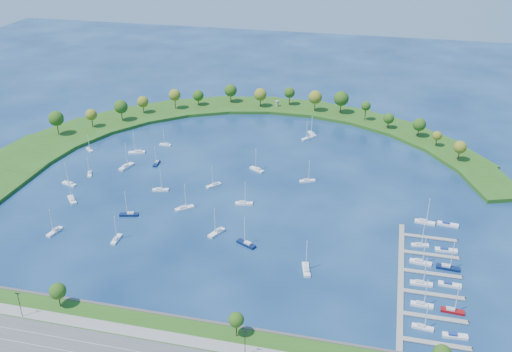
% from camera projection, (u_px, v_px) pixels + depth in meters
% --- Properties ---
extents(ground, '(700.00, 700.00, 0.00)m').
position_uv_depth(ground, '(244.00, 186.00, 289.39)').
color(ground, '#082148').
rests_on(ground, ground).
extents(breakwater, '(286.74, 247.64, 2.00)m').
position_uv_depth(breakwater, '(189.00, 139.00, 340.85)').
color(breakwater, '#2C5216').
rests_on(breakwater, ground).
extents(breakwater_trees, '(239.17, 92.58, 15.25)m').
position_uv_depth(breakwater_trees, '(249.00, 105.00, 366.15)').
color(breakwater_trees, '#382314').
rests_on(breakwater_trees, breakwater).
extents(harbor_tower, '(2.60, 2.60, 4.01)m').
position_uv_depth(harbor_tower, '(277.00, 104.00, 388.56)').
color(harbor_tower, gray).
rests_on(harbor_tower, breakwater).
extents(dock_system, '(24.28, 82.00, 1.60)m').
position_uv_depth(dock_system, '(420.00, 282.00, 218.59)').
color(dock_system, gray).
rests_on(dock_system, ground).
extents(moored_boat_0, '(6.94, 7.41, 11.68)m').
position_uv_depth(moored_boat_0, '(214.00, 185.00, 289.14)').
color(moored_boat_0, white).
rests_on(moored_boat_0, ground).
extents(moored_boat_1, '(9.22, 6.30, 13.29)m').
position_uv_depth(moored_boat_1, '(246.00, 243.00, 241.31)').
color(moored_boat_1, '#0A1942').
rests_on(moored_boat_1, ground).
extents(moored_boat_2, '(8.44, 7.69, 13.14)m').
position_uv_depth(moored_boat_2, '(184.00, 208.00, 268.25)').
color(moored_boat_2, white).
rests_on(moored_boat_2, ground).
extents(moored_boat_3, '(8.82, 4.33, 12.49)m').
position_uv_depth(moored_boat_3, '(129.00, 214.00, 263.15)').
color(moored_boat_3, '#0A1942').
rests_on(moored_boat_3, ground).
extents(moored_boat_4, '(2.71, 7.71, 11.12)m').
position_uv_depth(moored_boat_4, '(157.00, 163.00, 312.07)').
color(moored_boat_4, '#0A1942').
rests_on(moored_boat_4, ground).
extents(moored_boat_5, '(4.81, 9.59, 13.58)m').
position_uv_depth(moored_boat_5, '(306.00, 269.00, 224.96)').
color(moored_boat_5, white).
rests_on(moored_boat_5, ground).
extents(moored_boat_6, '(7.89, 8.34, 13.20)m').
position_uv_depth(moored_boat_6, '(72.00, 199.00, 275.40)').
color(moored_boat_6, white).
rests_on(moored_boat_6, ground).
extents(moored_boat_7, '(5.31, 10.09, 14.29)m').
position_uv_depth(moored_boat_7, '(126.00, 166.00, 308.25)').
color(moored_boat_7, white).
rests_on(moored_boat_7, ground).
extents(moored_boat_8, '(6.03, 9.09, 13.05)m').
position_uv_depth(moored_boat_8, '(217.00, 232.00, 249.28)').
color(moored_boat_8, white).
rests_on(moored_boat_8, ground).
extents(moored_boat_9, '(7.00, 2.14, 10.22)m').
position_uv_depth(moored_boat_9, '(165.00, 144.00, 335.02)').
color(moored_boat_9, white).
rests_on(moored_boat_9, ground).
extents(moored_boat_10, '(2.42, 7.87, 11.47)m').
position_uv_depth(moored_boat_10, '(116.00, 239.00, 244.63)').
color(moored_boat_10, white).
rests_on(moored_boat_10, ground).
extents(moored_boat_11, '(8.50, 3.98, 12.06)m').
position_uv_depth(moored_boat_11, '(244.00, 203.00, 272.51)').
color(moored_boat_11, white).
rests_on(moored_boat_11, ground).
extents(moored_boat_12, '(6.29, 5.77, 9.82)m').
position_uv_depth(moored_boat_12, '(89.00, 149.00, 328.64)').
color(moored_boat_12, white).
rests_on(moored_boat_12, ground).
extents(moored_boat_13, '(8.79, 6.58, 12.88)m').
position_uv_depth(moored_boat_13, '(257.00, 169.00, 305.10)').
color(moored_boat_13, white).
rests_on(moored_boat_13, ground).
extents(moored_boat_14, '(8.21, 4.22, 11.62)m').
position_uv_depth(moored_boat_14, '(160.00, 189.00, 284.70)').
color(moored_boat_14, white).
rests_on(moored_boat_14, ground).
extents(moored_boat_15, '(6.34, 7.88, 11.76)m').
position_uv_depth(moored_boat_15, '(312.00, 133.00, 349.66)').
color(moored_boat_15, white).
rests_on(moored_boat_15, ground).
extents(moored_boat_16, '(8.53, 4.52, 12.07)m').
position_uv_depth(moored_boat_16, '(69.00, 183.00, 290.43)').
color(moored_boat_16, white).
rests_on(moored_boat_16, ground).
extents(moored_boat_17, '(8.33, 5.54, 11.96)m').
position_uv_depth(moored_boat_17, '(307.00, 180.00, 293.44)').
color(moored_boat_17, white).
rests_on(moored_boat_17, ground).
extents(moored_boat_18, '(4.76, 7.07, 10.17)m').
position_uv_depth(moored_boat_18, '(90.00, 173.00, 300.58)').
color(moored_boat_18, white).
rests_on(moored_boat_18, ground).
extents(moored_boat_19, '(3.94, 8.60, 12.20)m').
position_uv_depth(moored_boat_19, '(55.00, 231.00, 250.06)').
color(moored_boat_19, white).
rests_on(moored_boat_19, ground).
extents(moored_boat_20, '(6.78, 7.27, 11.44)m').
position_uv_depth(moored_boat_20, '(308.00, 138.00, 343.48)').
color(moored_boat_20, white).
rests_on(moored_boat_20, ground).
extents(moored_boat_21, '(9.56, 5.69, 13.59)m').
position_uv_depth(moored_boat_21, '(137.00, 152.00, 324.97)').
color(moored_boat_21, white).
rests_on(moored_boat_21, ground).
extents(docked_boat_0, '(7.54, 2.97, 10.78)m').
position_uv_depth(docked_boat_0, '(423.00, 326.00, 195.63)').
color(docked_boat_0, white).
rests_on(docked_boat_0, ground).
extents(docked_boat_1, '(8.47, 2.92, 1.70)m').
position_uv_depth(docked_boat_1, '(455.00, 336.00, 191.95)').
color(docked_boat_1, white).
rests_on(docked_boat_1, ground).
extents(docked_boat_2, '(8.11, 2.63, 11.77)m').
position_uv_depth(docked_boat_2, '(422.00, 304.00, 206.14)').
color(docked_boat_2, white).
rests_on(docked_boat_2, ground).
extents(docked_boat_3, '(8.36, 2.77, 12.12)m').
position_uv_depth(docked_boat_3, '(452.00, 310.00, 203.15)').
color(docked_boat_3, maroon).
rests_on(docked_boat_3, ground).
extents(docked_boat_4, '(8.40, 2.56, 12.25)m').
position_uv_depth(docked_boat_4, '(421.00, 283.00, 217.22)').
color(docked_boat_4, white).
rests_on(docked_boat_4, ground).
extents(docked_boat_5, '(8.61, 2.84, 1.73)m').
position_uv_depth(docked_boat_5, '(449.00, 285.00, 216.73)').
color(docked_boat_5, white).
rests_on(docked_boat_5, ground).
extents(docked_boat_6, '(8.91, 3.56, 12.73)m').
position_uv_depth(docked_boat_6, '(420.00, 262.00, 229.49)').
color(docked_boat_6, white).
rests_on(docked_boat_6, ground).
extents(docked_boat_7, '(9.24, 3.26, 13.32)m').
position_uv_depth(docked_boat_7, '(448.00, 267.00, 226.24)').
color(docked_boat_7, '#0A1942').
rests_on(docked_boat_7, ground).
extents(docked_boat_8, '(7.51, 3.26, 10.69)m').
position_uv_depth(docked_boat_8, '(420.00, 244.00, 240.77)').
color(docked_boat_8, white).
rests_on(docked_boat_8, ground).
extents(docked_boat_9, '(9.04, 2.84, 1.83)m').
position_uv_depth(docked_boat_9, '(446.00, 250.00, 237.35)').
color(docked_boat_9, white).
rests_on(docked_boat_9, ground).
extents(docked_boat_10, '(9.10, 3.55, 13.03)m').
position_uv_depth(docked_boat_10, '(425.00, 222.00, 257.08)').
color(docked_boat_10, white).
rests_on(docked_boat_10, ground).
extents(docked_boat_11, '(9.36, 3.64, 1.86)m').
position_uv_depth(docked_boat_11, '(448.00, 224.00, 255.51)').
color(docked_boat_11, white).
rests_on(docked_boat_11, ground).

